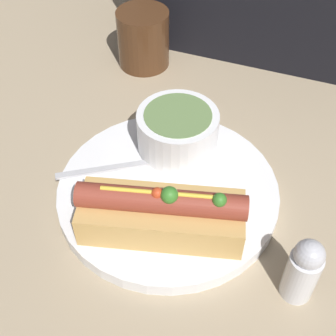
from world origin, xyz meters
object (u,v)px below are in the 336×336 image
object	(u,v)px
soup_bowl	(178,129)
hot_dog	(162,213)
spoon	(149,160)
drinking_glass	(143,39)
salt_shaker	(303,270)

from	to	relation	value
soup_bowl	hot_dog	bearing A→B (deg)	-77.60
soup_bowl	spoon	xyz separation A→B (m)	(-0.02, -0.04, -0.03)
spoon	drinking_glass	bearing A→B (deg)	81.72
spoon	soup_bowl	bearing A→B (deg)	27.39
hot_dog	spoon	xyz separation A→B (m)	(-0.05, 0.09, -0.02)
hot_dog	soup_bowl	world-z (taller)	hot_dog
spoon	salt_shaker	xyz separation A→B (m)	(0.20, -0.10, 0.02)
spoon	drinking_glass	world-z (taller)	drinking_glass
salt_shaker	spoon	bearing A→B (deg)	153.42
soup_bowl	salt_shaker	xyz separation A→B (m)	(0.18, -0.14, -0.01)
spoon	drinking_glass	size ratio (longest dim) A/B	1.63
drinking_glass	salt_shaker	size ratio (longest dim) A/B	1.06
soup_bowl	drinking_glass	bearing A→B (deg)	124.08
soup_bowl	salt_shaker	world-z (taller)	salt_shaker
hot_dog	salt_shaker	size ratio (longest dim) A/B	2.20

